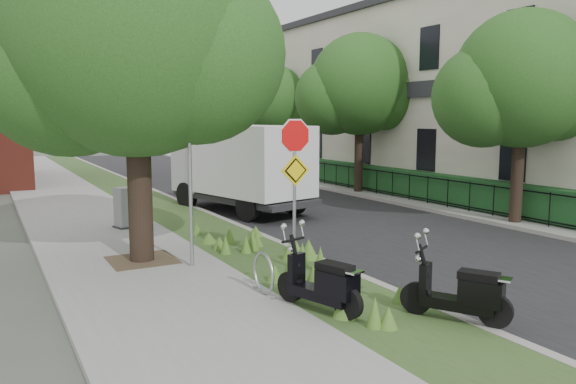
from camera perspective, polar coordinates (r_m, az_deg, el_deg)
name	(u,v)px	position (r m, az deg, el deg)	size (l,w,h in m)	color
ground	(366,272)	(12.04, 7.94, -8.06)	(120.00, 120.00, 0.00)	#4C5147
sidewalk_near	(79,214)	(19.73, -20.43, -2.14)	(3.50, 60.00, 0.12)	gray
verge	(161,208)	(20.29, -12.73, -1.59)	(2.00, 60.00, 0.12)	#2F4E21
kerb_near	(189,206)	(20.58, -10.06, -1.37)	(0.20, 60.00, 0.13)	#9E9991
road	(275,200)	(21.94, -1.37, -0.86)	(7.00, 60.00, 0.01)	black
kerb_far	(348,193)	(23.73, 6.16, -0.12)	(0.20, 60.00, 0.13)	#9E9991
footpath_far	(381,191)	(24.73, 9.40, 0.13)	(3.20, 60.00, 0.12)	gray
street_tree_main	(130,42)	(12.58, -15.75, 14.48)	(6.21, 5.54, 7.66)	black
bare_post	(190,172)	(11.75, -9.92, 2.03)	(0.08, 0.08, 4.00)	#A5A8AD
bike_hoop	(264,273)	(10.05, -2.49, -8.23)	(0.06, 0.78, 0.77)	#A5A8AD
sign_assembly	(295,163)	(11.36, 0.70, 3.00)	(0.94, 0.08, 3.22)	#A5A8AD
fence_far	(362,178)	(24.06, 7.55, 1.42)	(0.04, 24.00, 1.00)	black
hedge_far	(375,177)	(24.48, 8.87, 1.50)	(1.00, 24.00, 1.10)	#163F1C
terrace_houses	(441,97)	(26.70, 15.23, 9.32)	(7.40, 26.40, 8.20)	beige
far_tree_a	(519,86)	(17.95, 22.45, 9.89)	(4.60, 4.10, 6.22)	black
far_tree_b	(358,90)	(23.83, 7.12, 10.27)	(4.83, 4.31, 6.56)	black
far_tree_c	(271,104)	(30.67, -1.76, 8.95)	(4.37, 3.89, 5.93)	black
scooter_near	(467,297)	(9.10, 17.77, -10.16)	(1.00, 1.54, 0.82)	black
scooter_far	(327,288)	(9.11, 3.99, -9.72)	(0.70, 1.72, 0.84)	black
box_truck	(243,164)	(19.10, -4.63, 2.81)	(3.42, 5.94, 2.53)	#262628
utility_cabinet	(130,208)	(16.68, -15.78, -1.54)	(0.98, 0.78, 1.14)	#262628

